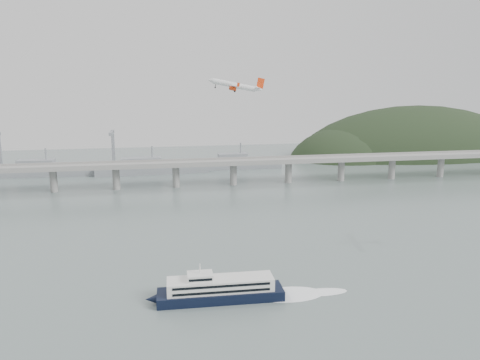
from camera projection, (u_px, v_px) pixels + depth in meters
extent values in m
plane|color=slate|center=(261.00, 281.00, 216.23)|extent=(900.00, 900.00, 0.00)
cube|color=gray|center=(211.00, 163.00, 404.41)|extent=(800.00, 22.00, 2.20)
cube|color=gray|center=(212.00, 163.00, 393.88)|extent=(800.00, 0.60, 1.80)
cube|color=gray|center=(209.00, 159.00, 414.09)|extent=(800.00, 0.60, 1.80)
cylinder|color=gray|center=(54.00, 181.00, 384.29)|extent=(6.00, 6.00, 21.00)
cylinder|color=gray|center=(116.00, 178.00, 392.88)|extent=(6.00, 6.00, 21.00)
cylinder|color=gray|center=(176.00, 176.00, 401.48)|extent=(6.00, 6.00, 21.00)
cylinder|color=gray|center=(233.00, 174.00, 410.07)|extent=(6.00, 6.00, 21.00)
cylinder|color=gray|center=(288.00, 172.00, 418.66)|extent=(6.00, 6.00, 21.00)
cylinder|color=gray|center=(341.00, 170.00, 427.26)|extent=(6.00, 6.00, 21.00)
cylinder|color=gray|center=(392.00, 169.00, 435.85)|extent=(6.00, 6.00, 21.00)
cylinder|color=gray|center=(441.00, 167.00, 444.45)|extent=(6.00, 6.00, 21.00)
ellipsoid|color=black|center=(414.00, 168.00, 583.94)|extent=(320.00, 150.00, 156.00)
ellipsoid|color=black|center=(345.00, 168.00, 556.72)|extent=(140.00, 110.00, 96.00)
ellipsoid|color=black|center=(473.00, 170.00, 610.51)|extent=(220.00, 140.00, 120.00)
cube|color=slate|center=(47.00, 172.00, 449.36)|extent=(95.67, 20.15, 8.00)
cube|color=slate|center=(36.00, 164.00, 446.03)|extent=(33.90, 15.02, 8.00)
cylinder|color=slate|center=(46.00, 155.00, 445.97)|extent=(1.60, 1.60, 14.00)
cube|color=slate|center=(153.00, 169.00, 461.74)|extent=(110.55, 21.43, 8.00)
cube|color=slate|center=(141.00, 162.00, 458.15)|extent=(39.01, 16.73, 8.00)
cylinder|color=slate|center=(152.00, 153.00, 458.35)|extent=(1.60, 1.60, 14.00)
cube|color=slate|center=(241.00, 165.00, 486.83)|extent=(85.00, 13.60, 8.00)
cube|color=slate|center=(233.00, 157.00, 483.67)|extent=(29.75, 11.90, 8.00)
cylinder|color=slate|center=(241.00, 149.00, 483.44)|extent=(1.60, 1.60, 14.00)
cube|color=slate|center=(0.00, 152.00, 466.24)|extent=(3.00, 3.00, 40.00)
cube|color=slate|center=(113.00, 149.00, 485.15)|extent=(3.00, 3.00, 40.00)
cube|color=slate|center=(111.00, 133.00, 471.71)|extent=(3.00, 28.00, 3.00)
cube|color=black|center=(221.00, 295.00, 197.64)|extent=(53.46, 14.20, 4.25)
cone|color=black|center=(152.00, 299.00, 193.47)|extent=(5.43, 4.39, 4.25)
cube|color=silver|center=(220.00, 284.00, 196.63)|extent=(44.90, 11.85, 5.31)
cube|color=black|center=(222.00, 286.00, 191.15)|extent=(40.37, 1.28, 1.06)
cube|color=black|center=(222.00, 292.00, 191.69)|extent=(40.37, 1.28, 1.06)
cube|color=black|center=(219.00, 276.00, 201.52)|extent=(40.37, 1.28, 1.06)
cube|color=black|center=(219.00, 281.00, 202.06)|extent=(40.37, 1.28, 1.06)
cube|color=silver|center=(200.00, 276.00, 194.54)|extent=(10.83, 7.73, 2.76)
cube|color=black|center=(201.00, 280.00, 190.89)|extent=(9.56, 0.39, 1.06)
cylinder|color=silver|center=(200.00, 269.00, 193.82)|extent=(0.55, 0.55, 4.25)
ellipsoid|color=white|center=(289.00, 294.00, 202.41)|extent=(31.01, 16.13, 0.21)
ellipsoid|color=white|center=(322.00, 292.00, 204.57)|extent=(23.15, 8.28, 0.21)
cylinder|color=white|center=(234.00, 85.00, 272.63)|extent=(25.19, 9.53, 8.04)
cone|color=white|center=(210.00, 80.00, 272.44)|extent=(4.82, 4.14, 3.89)
cone|color=white|center=(259.00, 89.00, 272.76)|extent=(5.44, 3.97, 4.06)
cube|color=white|center=(236.00, 87.00, 272.79)|extent=(10.25, 30.70, 2.74)
cube|color=white|center=(258.00, 88.00, 272.65)|extent=(4.87, 11.09, 1.33)
cube|color=red|center=(260.00, 83.00, 272.18)|extent=(5.09, 1.18, 6.49)
cylinder|color=red|center=(233.00, 89.00, 277.83)|extent=(4.48, 3.02, 2.77)
cylinder|color=black|center=(230.00, 88.00, 277.80)|extent=(1.13, 2.13, 2.08)
cube|color=white|center=(233.00, 87.00, 277.68)|extent=(2.41, 0.68, 1.50)
cylinder|color=red|center=(233.00, 88.00, 268.12)|extent=(4.48, 3.02, 2.77)
cylinder|color=black|center=(229.00, 88.00, 268.09)|extent=(1.13, 2.13, 2.08)
cube|color=white|center=(233.00, 87.00, 267.97)|extent=(2.41, 0.68, 1.50)
cylinder|color=black|center=(235.00, 90.00, 275.34)|extent=(0.80, 0.41, 2.18)
cylinder|color=black|center=(235.00, 91.00, 275.50)|extent=(1.21, 0.56, 1.17)
cylinder|color=black|center=(235.00, 90.00, 270.75)|extent=(0.80, 0.41, 2.18)
cylinder|color=black|center=(235.00, 91.00, 270.91)|extent=(1.21, 0.56, 1.17)
cylinder|color=black|center=(216.00, 86.00, 272.89)|extent=(0.80, 0.41, 2.18)
cylinder|color=black|center=(215.00, 87.00, 273.05)|extent=(1.21, 0.56, 1.17)
cube|color=red|center=(239.00, 87.00, 287.65)|extent=(1.84, 0.49, 2.39)
cube|color=red|center=(238.00, 85.00, 257.63)|extent=(1.84, 0.49, 2.39)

